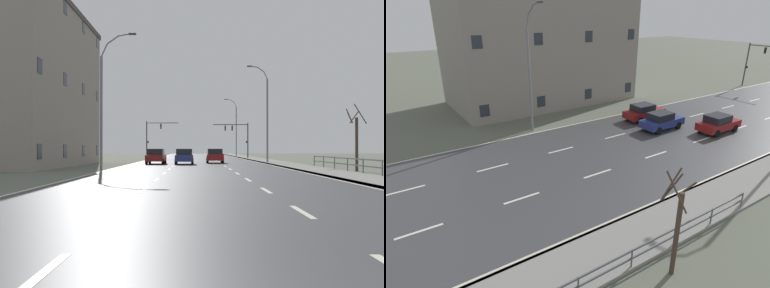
% 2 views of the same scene
% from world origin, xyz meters
% --- Properties ---
extents(ground_plane, '(160.00, 160.00, 0.12)m').
position_xyz_m(ground_plane, '(0.00, 48.00, -0.06)').
color(ground_plane, '#5B6051').
extents(street_lamp_left_bank, '(2.78, 0.24, 10.57)m').
position_xyz_m(street_lamp_left_bank, '(-7.41, 29.21, 5.14)').
color(street_lamp_left_bank, slate).
rests_on(street_lamp_left_bank, ground).
extents(traffic_signal_left, '(5.02, 0.36, 5.84)m').
position_xyz_m(traffic_signal_left, '(-6.98, 62.56, 3.86)').
color(traffic_signal_left, '#38383A').
rests_on(traffic_signal_left, ground).
extents(car_distant, '(1.89, 4.12, 1.57)m').
position_xyz_m(car_distant, '(1.79, 42.57, 0.80)').
color(car_distant, maroon).
rests_on(car_distant, ground).
extents(car_near_right, '(1.88, 4.12, 1.57)m').
position_xyz_m(car_near_right, '(-1.44, 38.97, 0.80)').
color(car_near_right, navy).
rests_on(car_near_right, ground).
extents(car_far_right, '(1.90, 4.13, 1.57)m').
position_xyz_m(car_far_right, '(-4.32, 39.61, 0.80)').
color(car_far_right, maroon).
rests_on(car_far_right, ground).
extents(brick_building, '(10.82, 20.31, 14.56)m').
position_xyz_m(brick_building, '(-16.60, 35.01, 7.29)').
color(brick_building, gray).
rests_on(brick_building, ground).
extents(bare_tree_mid, '(1.14, 1.10, 4.69)m').
position_xyz_m(bare_tree_mid, '(10.90, 26.24, 2.19)').
color(bare_tree_mid, '#423328').
rests_on(bare_tree_mid, ground).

